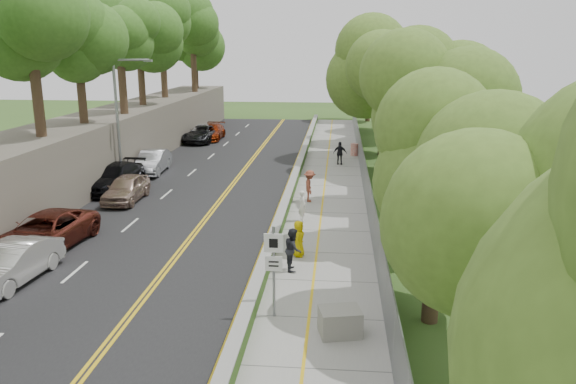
# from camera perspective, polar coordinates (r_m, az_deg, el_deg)

# --- Properties ---
(ground) EXTENTS (140.00, 140.00, 0.00)m
(ground) POSITION_cam_1_polar(r_m,az_deg,el_deg) (21.74, -3.28, -8.87)
(ground) COLOR #33511E
(ground) RESTS_ON ground
(road) EXTENTS (11.20, 66.00, 0.04)m
(road) POSITION_cam_1_polar(r_m,az_deg,el_deg) (36.75, -8.19, 0.87)
(road) COLOR black
(road) RESTS_ON ground
(sidewalk) EXTENTS (4.20, 66.00, 0.05)m
(sidewalk) POSITION_cam_1_polar(r_m,az_deg,el_deg) (35.77, 4.30, 0.61)
(sidewalk) COLOR gray
(sidewalk) RESTS_ON ground
(jersey_barrier) EXTENTS (0.42, 66.00, 0.60)m
(jersey_barrier) POSITION_cam_1_polar(r_m,az_deg,el_deg) (35.81, 0.62, 1.12)
(jersey_barrier) COLOR #63CA21
(jersey_barrier) RESTS_ON ground
(rock_embankment) EXTENTS (5.00, 66.00, 4.00)m
(rock_embankment) POSITION_cam_1_polar(r_m,az_deg,el_deg) (39.02, -19.98, 3.91)
(rock_embankment) COLOR #595147
(rock_embankment) RESTS_ON ground
(chainlink_fence) EXTENTS (0.04, 66.00, 2.00)m
(chainlink_fence) POSITION_cam_1_polar(r_m,az_deg,el_deg) (35.58, 7.71, 2.05)
(chainlink_fence) COLOR slate
(chainlink_fence) RESTS_ON ground
(trees_embankment) EXTENTS (6.40, 66.00, 13.00)m
(trees_embankment) POSITION_cam_1_polar(r_m,az_deg,el_deg) (38.28, -20.42, 16.50)
(trees_embankment) COLOR #427825
(trees_embankment) RESTS_ON rock_embankment
(trees_fenceside) EXTENTS (7.00, 66.00, 14.00)m
(trees_fenceside) POSITION_cam_1_polar(r_m,az_deg,el_deg) (34.98, 11.98, 11.59)
(trees_fenceside) COLOR olive
(trees_fenceside) RESTS_ON ground
(streetlight) EXTENTS (2.52, 0.22, 8.00)m
(streetlight) POSITION_cam_1_polar(r_m,az_deg,el_deg) (36.54, -16.64, 7.70)
(streetlight) COLOR gray
(streetlight) RESTS_ON ground
(signpost) EXTENTS (0.62, 0.09, 3.10)m
(signpost) POSITION_cam_1_polar(r_m,az_deg,el_deg) (18.10, -1.46, -7.09)
(signpost) COLOR gray
(signpost) RESTS_ON sidewalk
(construction_barrel) EXTENTS (0.60, 0.60, 0.99)m
(construction_barrel) POSITION_cam_1_polar(r_m,az_deg,el_deg) (45.83, 6.75, 4.31)
(construction_barrel) COLOR red
(construction_barrel) RESTS_ON sidewalk
(concrete_block) EXTENTS (1.42, 1.18, 0.83)m
(concrete_block) POSITION_cam_1_polar(r_m,az_deg,el_deg) (17.72, 5.30, -12.98)
(concrete_block) COLOR gray
(concrete_block) RESTS_ON sidewalk
(car_1) EXTENTS (1.98, 4.67, 1.50)m
(car_1) POSITION_cam_1_polar(r_m,az_deg,el_deg) (23.47, -26.20, -6.53)
(car_1) COLOR silver
(car_1) RESTS_ON road
(car_2) EXTENTS (3.05, 5.79, 1.55)m
(car_2) POSITION_cam_1_polar(r_m,az_deg,el_deg) (26.64, -23.43, -3.75)
(car_2) COLOR maroon
(car_2) RESTS_ON road
(car_3) EXTENTS (2.54, 5.62, 1.60)m
(car_3) POSITION_cam_1_polar(r_m,az_deg,el_deg) (36.03, -17.15, 1.42)
(car_3) COLOR black
(car_3) RESTS_ON road
(car_4) EXTENTS (1.84, 4.42, 1.50)m
(car_4) POSITION_cam_1_polar(r_m,az_deg,el_deg) (33.31, -16.12, 0.36)
(car_4) COLOR tan
(car_4) RESTS_ON road
(car_5) EXTENTS (1.91, 4.81, 1.56)m
(car_5) POSITION_cam_1_polar(r_m,az_deg,el_deg) (40.31, -13.62, 2.98)
(car_5) COLOR #A8A9AF
(car_5) RESTS_ON road
(car_6) EXTENTS (3.00, 5.56, 1.48)m
(car_6) POSITION_cam_1_polar(r_m,az_deg,el_deg) (52.60, -8.74, 5.83)
(car_6) COLOR black
(car_6) RESTS_ON road
(car_7) EXTENTS (2.13, 5.02, 1.44)m
(car_7) POSITION_cam_1_polar(r_m,az_deg,el_deg) (53.96, -7.76, 6.06)
(car_7) COLOR maroon
(car_7) RESTS_ON road
(car_8) EXTENTS (2.01, 4.64, 1.56)m
(car_8) POSITION_cam_1_polar(r_m,az_deg,el_deg) (53.49, -8.75, 6.02)
(car_8) COLOR white
(car_8) RESTS_ON road
(painter_0) EXTENTS (0.57, 0.81, 1.55)m
(painter_0) POSITION_cam_1_polar(r_m,az_deg,el_deg) (23.62, 1.08, -4.75)
(painter_0) COLOR #CFB204
(painter_0) RESTS_ON sidewalk
(painter_1) EXTENTS (0.58, 0.69, 1.59)m
(painter_1) POSITION_cam_1_polar(r_m,az_deg,el_deg) (28.30, 1.47, -1.41)
(painter_1) COLOR white
(painter_1) RESTS_ON sidewalk
(painter_2) EXTENTS (0.75, 0.91, 1.71)m
(painter_2) POSITION_cam_1_polar(r_m,az_deg,el_deg) (22.18, 0.51, -5.84)
(painter_2) COLOR #222228
(painter_2) RESTS_ON sidewalk
(painter_3) EXTENTS (0.77, 1.23, 1.82)m
(painter_3) POSITION_cam_1_polar(r_m,az_deg,el_deg) (31.83, 2.22, 0.61)
(painter_3) COLOR brown
(painter_3) RESTS_ON sidewalk
(person_far) EXTENTS (1.04, 0.50, 1.73)m
(person_far) POSITION_cam_1_polar(r_m,az_deg,el_deg) (42.08, 5.30, 3.95)
(person_far) COLOR black
(person_far) RESTS_ON sidewalk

